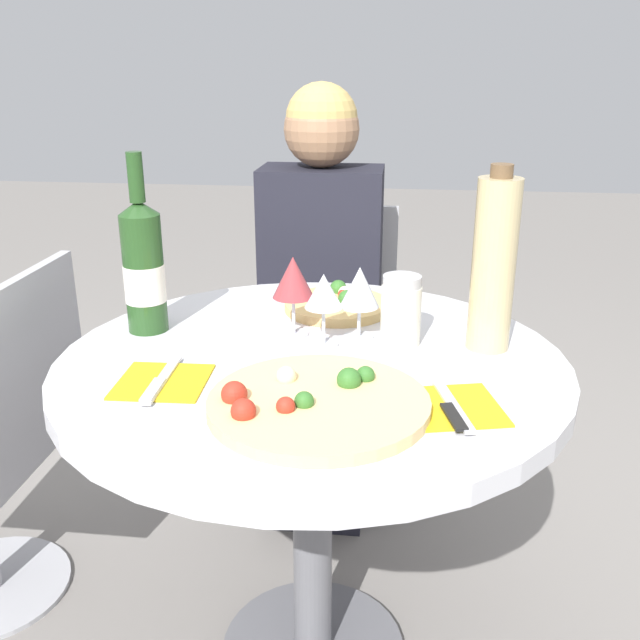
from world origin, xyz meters
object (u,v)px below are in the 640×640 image
Objects in this scene: chair_behind_diner at (324,348)px; pizza_large at (315,402)px; seated_diner at (319,316)px; dining_table at (312,413)px; wine_bottle at (144,267)px; tall_carafe at (494,264)px.

chair_behind_diner is 2.29× the size of pizza_large.
dining_table is at bearing 95.79° from seated_diner.
pizza_large is 0.99× the size of wine_bottle.
seated_diner reaches higher than pizza_large.
tall_carafe is at bearing 124.51° from seated_diner.
pizza_large reaches higher than dining_table.
dining_table is 0.82m from chair_behind_diner.
chair_behind_diner is 2.33× the size of tall_carafe.
tall_carafe is (0.39, -0.57, 0.32)m from seated_diner.
tall_carafe is (0.68, -0.01, 0.03)m from wine_bottle.
wine_bottle is at bearing 178.73° from tall_carafe.
dining_table is 0.81× the size of seated_diner.
seated_diner is 3.32× the size of pizza_large.
seated_diner reaches higher than wine_bottle.
seated_diner is at bearing 95.79° from dining_table.
dining_table is 0.67m from seated_diner.
tall_carafe is at bearing -1.27° from wine_bottle.
seated_diner is 3.37× the size of tall_carafe.
wine_bottle is (-0.38, 0.31, 0.12)m from pizza_large.
dining_table is at bearing -16.38° from wine_bottle.
pizza_large is (0.10, -0.87, 0.17)m from seated_diner.
chair_behind_diner reaches higher than pizza_large.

